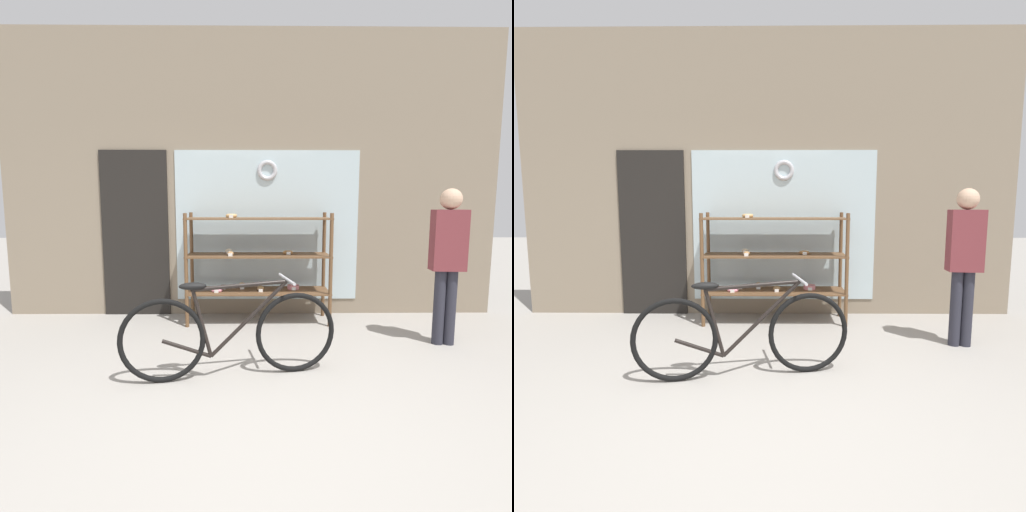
{
  "view_description": "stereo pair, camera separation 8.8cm",
  "coord_description": "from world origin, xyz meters",
  "views": [
    {
      "loc": [
        -0.01,
        -2.37,
        1.42
      ],
      "look_at": [
        0.04,
        1.31,
        0.95
      ],
      "focal_mm": 28.0,
      "sensor_mm": 36.0,
      "label": 1
    },
    {
      "loc": [
        0.08,
        -2.37,
        1.42
      ],
      "look_at": [
        0.04,
        1.31,
        0.95
      ],
      "focal_mm": 28.0,
      "sensor_mm": 36.0,
      "label": 2
    }
  ],
  "objects": [
    {
      "name": "display_case",
      "position": [
        0.07,
        2.4,
        0.78
      ],
      "size": [
        1.72,
        0.5,
        1.33
      ],
      "color": "brown",
      "rests_on": "ground_plane"
    },
    {
      "name": "pedestrian",
      "position": [
        1.97,
        1.57,
        0.93
      ],
      "size": [
        0.34,
        0.21,
        1.58
      ],
      "rotation": [
        0.0,
        0.0,
        -0.11
      ],
      "color": "#282833",
      "rests_on": "ground_plane"
    },
    {
      "name": "bicycle",
      "position": [
        -0.18,
        0.8,
        0.37
      ],
      "size": [
        1.77,
        0.5,
        0.82
      ],
      "rotation": [
        0.0,
        0.0,
        0.18
      ],
      "color": "black",
      "rests_on": "ground_plane"
    },
    {
      "name": "storefront_facade",
      "position": [
        -0.03,
        2.79,
        1.74
      ],
      "size": [
        6.27,
        0.13,
        3.57
      ],
      "color": "gray",
      "rests_on": "ground_plane"
    },
    {
      "name": "ground_plane",
      "position": [
        0.0,
        0.0,
        0.0
      ],
      "size": [
        30.0,
        30.0,
        0.0
      ],
      "primitive_type": "plane",
      "color": "gray"
    }
  ]
}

